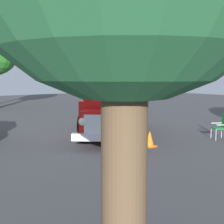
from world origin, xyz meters
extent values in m
plane|color=#424244|center=(0.00, 0.00, 0.00)|extent=(60.00, 60.00, 0.00)
cylinder|color=black|center=(-0.32, 1.90, 0.52)|extent=(0.92, 1.00, 1.04)
cylinder|color=black|center=(1.21, 0.60, 0.52)|extent=(0.92, 1.00, 1.04)
cylinder|color=black|center=(-2.59, -0.77, 0.52)|extent=(0.92, 1.00, 1.04)
cylinder|color=black|center=(-1.06, -2.06, 0.52)|extent=(0.92, 1.00, 1.04)
cube|color=red|center=(-0.69, -0.08, 1.05)|extent=(4.78, 5.09, 1.10)
cube|color=red|center=(1.16, 2.09, 0.92)|extent=(1.92, 1.83, 0.84)
cube|color=red|center=(0.05, 0.79, 1.95)|extent=(2.55, 2.53, 0.76)
cube|color=#B21914|center=(-1.70, -1.26, 1.80)|extent=(2.59, 2.57, 0.60)
cube|color=silver|center=(1.45, 2.43, 0.92)|extent=(1.17, 1.02, 0.64)
cube|color=silver|center=(1.51, 2.51, 0.50)|extent=(1.84, 1.60, 0.24)
sphere|color=white|center=(0.85, 2.93, 1.00)|extent=(0.37, 0.37, 0.26)
sphere|color=white|center=(2.04, 1.92, 1.00)|extent=(0.37, 0.37, 0.26)
sphere|color=red|center=(0.05, 0.79, 2.45)|extent=(0.39, 0.39, 0.28)
cylinder|color=#B7BABF|center=(-3.00, 3.60, 0.22)|extent=(0.04, 0.04, 0.44)
cylinder|color=#B7BABF|center=(-3.22, 3.22, 0.22)|extent=(0.04, 0.04, 0.44)
cylinder|color=#B7BABF|center=(-3.60, 3.45, 0.22)|extent=(0.04, 0.04, 0.44)
cube|color=#1E7F38|center=(-3.30, 3.52, 0.46)|extent=(0.66, 0.66, 0.04)
cube|color=#B7BABF|center=(-3.18, 3.73, 0.62)|extent=(0.40, 0.26, 0.03)
cube|color=#B7BABF|center=(-3.42, 3.32, 0.62)|extent=(0.40, 0.26, 0.03)
cylinder|color=#2D334C|center=(-4.26, -4.52, 0.44)|extent=(0.18, 0.18, 0.88)
cylinder|color=#2D334C|center=(-4.31, -4.30, 0.44)|extent=(0.18, 0.18, 0.88)
cube|color=gold|center=(-4.29, -4.41, 1.16)|extent=(0.35, 0.47, 0.56)
cylinder|color=gold|center=(-4.22, -4.67, 1.10)|extent=(0.12, 0.12, 0.60)
cylinder|color=gold|center=(-4.35, -4.15, 1.10)|extent=(0.12, 0.12, 0.60)
sphere|color=#9E704C|center=(-4.29, -4.41, 1.56)|extent=(0.28, 0.28, 0.23)
cylinder|color=brown|center=(5.28, 8.08, 1.36)|extent=(0.46, 0.46, 2.71)
cube|color=orange|center=(-0.22, 2.77, 0.02)|extent=(0.40, 0.40, 0.04)
cone|color=orange|center=(-0.22, 2.77, 0.33)|extent=(0.32, 0.32, 0.60)
camera|label=1|loc=(7.10, 10.31, 2.47)|focal=47.83mm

